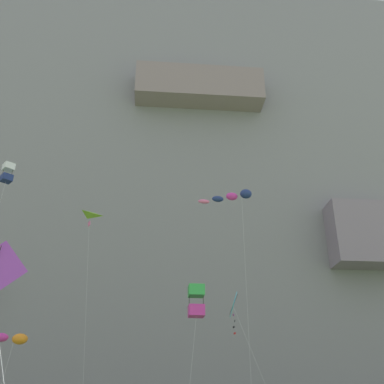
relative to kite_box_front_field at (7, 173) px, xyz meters
name	(u,v)px	position (x,y,z in m)	size (l,w,h in m)	color
cliff_face	(192,194)	(19.32, 21.17, 8.78)	(180.00, 23.63, 62.37)	gray
kite_box_front_field	(7,173)	(0.00, 0.00, 0.00)	(1.31, 4.66, 23.36)	white
kite_box_mid_left	(196,301)	(16.92, -9.72, -13.92)	(1.40, 1.77, 9.49)	green
kite_delta_near_cliff	(87,227)	(7.35, 3.54, -3.80)	(2.86, 4.11, 19.08)	#8CCC33
kite_windsock_upper_left	(2,338)	(3.10, -3.29, -15.45)	(5.33, 2.10, 7.30)	orange
kite_diamond_low_center	(234,307)	(20.06, -6.24, -13.50)	(2.82, 4.64, 10.08)	#38B2D1
kite_windsock_upper_right	(233,196)	(20.84, -3.35, -3.18)	(4.86, 2.89, 19.88)	navy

